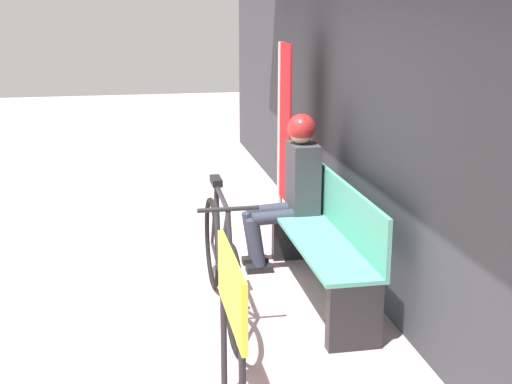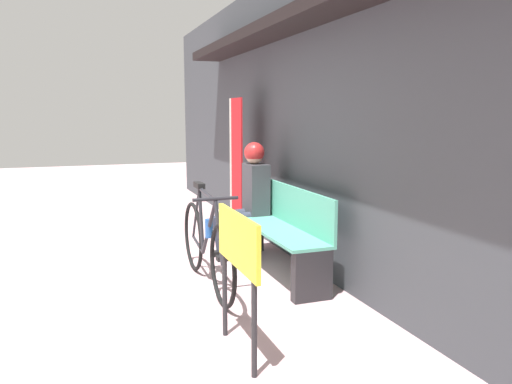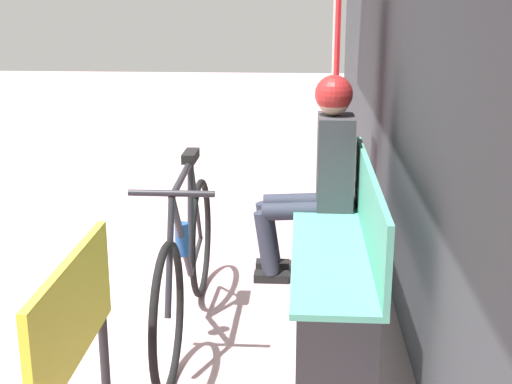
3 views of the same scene
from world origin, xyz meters
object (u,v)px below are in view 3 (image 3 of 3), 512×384
Objects in this scene: bicycle at (186,265)px; park_bench_near at (341,253)px; banner_pole at (335,98)px; signboard at (74,333)px; person_seated at (320,164)px.

park_bench_near is at bearing 101.59° from bicycle.
banner_pole is (-1.53, 0.01, 0.61)m from park_bench_near.
signboard is at bearing -31.59° from park_bench_near.
park_bench_near is 0.99× the size of bicycle.
banner_pole is (-0.85, 0.12, 0.28)m from person_seated.
person_seated is (-0.68, -0.11, 0.32)m from park_bench_near.
bicycle is at bearing -78.41° from park_bench_near.
park_bench_near is 1.84× the size of signboard.
bicycle is at bearing -39.98° from person_seated.
signboard is (1.39, -0.14, 0.32)m from bicycle.
banner_pole is at bearing 153.89° from bicycle.
person_seated is at bearing -8.09° from banner_pole.
banner_pole reaches higher than park_bench_near.
person_seated is at bearing 159.18° from signboard.
person_seated is 0.90m from banner_pole.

